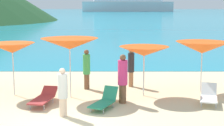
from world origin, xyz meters
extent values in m
cube|color=beige|center=(0.00, 10.00, -0.15)|extent=(50.00, 100.00, 0.30)
cube|color=teal|center=(0.00, 228.76, 0.01)|extent=(650.00, 440.00, 0.02)
cylinder|color=silver|center=(-2.61, 3.61, 1.03)|extent=(0.05, 0.05, 2.07)
cone|color=#EF5614|center=(-2.61, 3.61, 1.96)|extent=(1.88, 1.88, 0.42)
sphere|color=silver|center=(-2.61, 3.61, 2.10)|extent=(0.07, 0.07, 0.07)
cylinder|color=silver|center=(-0.23, 3.28, 1.14)|extent=(0.04, 0.04, 2.29)
cone|color=#EF5614|center=(-0.23, 3.28, 2.17)|extent=(2.28, 2.28, 0.45)
sphere|color=silver|center=(-0.23, 3.28, 2.32)|extent=(0.07, 0.07, 0.07)
cylinder|color=silver|center=(2.74, 3.51, 0.97)|extent=(0.05, 0.05, 1.94)
cone|color=#EF5614|center=(2.74, 3.51, 1.84)|extent=(2.04, 2.04, 0.39)
sphere|color=silver|center=(2.74, 3.51, 1.97)|extent=(0.07, 0.07, 0.07)
cylinder|color=silver|center=(5.26, 4.19, 1.02)|extent=(0.04, 0.04, 2.04)
cone|color=#EF5614|center=(5.26, 4.19, 1.92)|extent=(2.45, 2.45, 0.50)
sphere|color=silver|center=(5.26, 4.19, 2.07)|extent=(0.07, 0.07, 0.07)
cube|color=white|center=(5.03, 2.11, 0.23)|extent=(0.86, 1.17, 0.05)
cube|color=white|center=(5.21, 2.76, 0.45)|extent=(0.65, 0.50, 0.47)
cylinder|color=silver|center=(4.70, 1.87, 0.10)|extent=(0.04, 0.04, 0.21)
cylinder|color=silver|center=(5.19, 1.73, 0.10)|extent=(0.04, 0.04, 0.21)
cylinder|color=silver|center=(4.89, 2.58, 0.10)|extent=(0.04, 0.04, 0.21)
cylinder|color=silver|center=(5.39, 2.44, 0.10)|extent=(0.04, 0.04, 0.21)
cube|color=#268C66|center=(1.07, 1.54, 0.21)|extent=(0.99, 1.28, 0.05)
cube|color=#268C66|center=(1.37, 2.18, 0.45)|extent=(0.62, 0.51, 0.50)
cylinder|color=silver|center=(0.71, 1.32, 0.09)|extent=(0.04, 0.04, 0.18)
cylinder|color=silver|center=(1.14, 1.12, 0.09)|extent=(0.04, 0.04, 0.18)
cylinder|color=silver|center=(1.04, 2.05, 0.09)|extent=(0.04, 0.04, 0.18)
cylinder|color=silver|center=(1.48, 1.85, 0.09)|extent=(0.04, 0.04, 0.18)
cube|color=#A53333|center=(-1.15, 1.97, 0.25)|extent=(0.83, 1.39, 0.05)
cube|color=#A53333|center=(-1.00, 2.80, 0.38)|extent=(0.64, 0.51, 0.32)
cylinder|color=silver|center=(-1.48, 1.60, 0.11)|extent=(0.04, 0.04, 0.22)
cylinder|color=silver|center=(-0.97, 1.51, 0.11)|extent=(0.04, 0.04, 0.22)
cylinder|color=silver|center=(-1.31, 2.50, 0.11)|extent=(0.04, 0.04, 0.22)
cylinder|color=silver|center=(-0.81, 2.40, 0.11)|extent=(0.04, 0.04, 0.22)
cylinder|color=#A3704C|center=(2.31, 5.13, 0.34)|extent=(0.22, 0.22, 0.68)
cylinder|color=#26262D|center=(2.31, 5.13, 1.11)|extent=(0.29, 0.29, 0.88)
sphere|color=#A3704C|center=(2.31, 5.13, 1.65)|extent=(0.22, 0.22, 0.22)
cylinder|color=beige|center=(-0.19, 0.83, 0.31)|extent=(0.25, 0.25, 0.63)
cylinder|color=white|center=(-0.19, 0.83, 1.04)|extent=(0.33, 0.33, 0.82)
sphere|color=beige|center=(-0.19, 0.83, 1.54)|extent=(0.20, 0.20, 0.20)
cylinder|color=brown|center=(1.84, 2.43, 0.36)|extent=(0.27, 0.27, 0.72)
cylinder|color=#D83372|center=(1.84, 2.43, 1.18)|extent=(0.37, 0.37, 0.93)
sphere|color=brown|center=(1.84, 2.43, 1.75)|extent=(0.23, 0.23, 0.23)
cylinder|color=brown|center=(0.32, 4.65, 0.34)|extent=(0.24, 0.24, 0.68)
cylinder|color=#3FB259|center=(0.32, 4.65, 1.12)|extent=(0.32, 0.32, 0.88)
sphere|color=brown|center=(0.32, 4.65, 1.66)|extent=(0.22, 0.22, 0.22)
cube|color=silver|center=(12.35, 231.83, 3.44)|extent=(63.66, 13.48, 6.84)
camera|label=1|loc=(1.44, -10.16, 3.63)|focal=54.82mm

